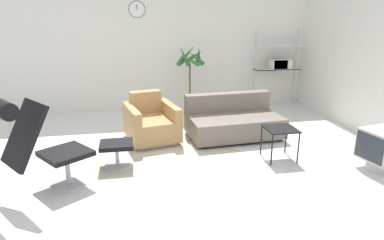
{
  "coord_description": "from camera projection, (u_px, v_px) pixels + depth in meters",
  "views": [
    {
      "loc": [
        -0.6,
        -4.49,
        2.02
      ],
      "look_at": [
        0.25,
        0.15,
        0.55
      ],
      "focal_mm": 32.0,
      "sensor_mm": 36.0,
      "label": 1
    }
  ],
  "objects": [
    {
      "name": "ground_plane",
      "position": [
        177.0,
        160.0,
        4.92
      ],
      "size": [
        12.0,
        12.0,
        0.0
      ],
      "primitive_type": "plane",
      "color": "silver"
    },
    {
      "name": "wall_back",
      "position": [
        157.0,
        44.0,
        7.31
      ],
      "size": [
        12.0,
        0.09,
        2.8
      ],
      "color": "silver",
      "rests_on": "ground_plane"
    },
    {
      "name": "round_rug",
      "position": [
        176.0,
        168.0,
        4.67
      ],
      "size": [
        2.28,
        2.28,
        0.01
      ],
      "color": "#BCB29E",
      "rests_on": "ground_plane"
    },
    {
      "name": "lounge_chair",
      "position": [
        36.0,
        138.0,
        3.8
      ],
      "size": [
        1.07,
        0.97,
        1.19
      ],
      "rotation": [
        0.0,
        0.0,
        -0.93
      ],
      "color": "#BCBCC1",
      "rests_on": "ground_plane"
    },
    {
      "name": "ottoman",
      "position": [
        117.0,
        149.0,
        4.66
      ],
      "size": [
        0.45,
        0.38,
        0.35
      ],
      "color": "#BCBCC1",
      "rests_on": "ground_plane"
    },
    {
      "name": "armchair_red",
      "position": [
        151.0,
        124.0,
        5.64
      ],
      "size": [
        0.93,
        1.02,
        0.77
      ],
      "rotation": [
        0.0,
        0.0,
        3.35
      ],
      "color": "silver",
      "rests_on": "ground_plane"
    },
    {
      "name": "couch_low",
      "position": [
        233.0,
        122.0,
        5.82
      ],
      "size": [
        1.59,
        1.0,
        0.7
      ],
      "rotation": [
        0.0,
        0.0,
        3.22
      ],
      "color": "black",
      "rests_on": "ground_plane"
    },
    {
      "name": "side_table",
      "position": [
        280.0,
        131.0,
        4.86
      ],
      "size": [
        0.43,
        0.43,
        0.47
      ],
      "color": "black",
      "rests_on": "ground_plane"
    },
    {
      "name": "crt_television",
      "position": [
        383.0,
        148.0,
        4.54
      ],
      "size": [
        0.58,
        0.57,
        0.56
      ],
      "rotation": [
        0.0,
        0.0,
        1.74
      ],
      "color": "#B7B7B7",
      "rests_on": "ground_plane"
    },
    {
      "name": "potted_plant",
      "position": [
        190.0,
        81.0,
        7.04
      ],
      "size": [
        0.61,
        0.63,
        1.43
      ],
      "color": "silver",
      "rests_on": "ground_plane"
    },
    {
      "name": "shelf_unit",
      "position": [
        279.0,
        63.0,
        7.59
      ],
      "size": [
        1.04,
        0.28,
        1.69
      ],
      "color": "#BCBCC1",
      "rests_on": "ground_plane"
    }
  ]
}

